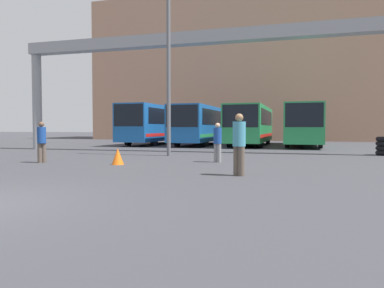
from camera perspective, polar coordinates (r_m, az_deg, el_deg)
building_backdrop at (r=47.60m, az=9.19°, el=10.84°), size 37.51×12.00×16.71m
overhead_gantry at (r=22.17m, az=0.48°, el=13.52°), size 22.39×0.80×6.92m
bus_slot_0 at (r=32.01m, az=-5.74°, el=3.28°), size 2.54×10.04×3.24m
bus_slot_1 at (r=30.92m, az=1.41°, el=3.19°), size 2.56×10.46×3.11m
bus_slot_2 at (r=30.06m, az=8.88°, el=3.12°), size 2.63×10.34×3.06m
bus_slot_3 at (r=30.30m, az=16.66°, el=3.08°), size 2.57×11.34×3.09m
pedestrian_mid_right at (r=16.33m, az=-21.93°, el=0.43°), size 0.35×0.35×1.67m
pedestrian_near_right at (r=15.37m, az=3.91°, el=0.39°), size 0.34×0.34×1.62m
pedestrian_far_center at (r=11.11m, az=7.19°, el=0.18°), size 0.38×0.38×1.84m
traffic_cone at (r=14.69m, az=-11.25°, el=-1.86°), size 0.47×0.47×0.64m
lamp_post at (r=19.17m, az=-3.59°, el=12.11°), size 0.36×0.36×8.52m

